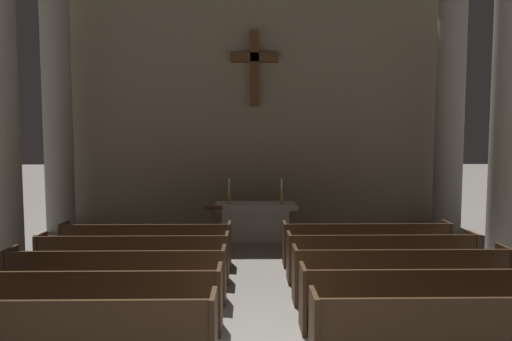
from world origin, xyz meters
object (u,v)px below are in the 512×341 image
column_right_second (511,98)px  lectern (214,230)px  pew_left_row_3 (117,276)px  pew_right_row_5 (366,244)px  column_right_third (450,107)px  candlestick_left (229,195)px  pew_right_row_1 (462,331)px  pew_right_row_3 (400,275)px  pew_left_row_4 (134,258)px  pew_right_row_4 (381,257)px  pew_left_row_1 (63,334)px  pew_left_row_2 (95,300)px  column_left_third (57,106)px  pew_left_row_5 (147,244)px  altar (255,221)px  pew_right_row_2 (426,298)px  candlestick_right (282,195)px

column_right_second → lectern: column_right_second is taller
pew_left_row_3 → pew_right_row_5: (4.73, 2.17, 0.00)m
column_right_third → candlestick_left: (-6.06, -0.42, -2.38)m
column_right_second → lectern: 7.18m
pew_right_row_1 → column_right_second: bearing=55.0°
pew_right_row_5 → pew_right_row_3: bearing=-90.0°
pew_left_row_4 → pew_right_row_4: size_ratio=1.00×
pew_right_row_1 → pew_right_row_4: (0.00, 3.25, 0.00)m
pew_left_row_1 → column_right_third: bearing=42.7°
pew_left_row_2 → lectern: (1.34, 4.41, 0.07)m
pew_right_row_4 → candlestick_left: bearing=131.7°
column_right_third → column_left_third: bearing=180.0°
pew_left_row_5 → lectern: size_ratio=3.12×
pew_right_row_1 → column_right_third: (2.99, 7.11, 3.13)m
pew_right_row_1 → pew_right_row_5: size_ratio=1.00×
pew_left_row_5 → altar: size_ratio=1.63×
pew_right_row_2 → pew_right_row_3: size_ratio=1.00×
pew_left_row_1 → column_right_third: size_ratio=0.49×
pew_left_row_3 → pew_left_row_4: size_ratio=1.00×
column_right_second → candlestick_left: column_right_second is taller
pew_right_row_3 → column_right_second: column_right_second is taller
column_left_third → pew_left_row_2: bearing=-63.6°
pew_left_row_5 → lectern: (1.34, 1.16, 0.07)m
altar → candlestick_left: 0.98m
pew_right_row_3 → column_left_third: (-7.72, 4.94, 3.13)m
candlestick_left → column_left_third: bearing=174.8°
pew_right_row_4 → pew_right_row_5: size_ratio=1.00×
pew_left_row_5 → pew_right_row_3: same height
pew_left_row_4 → pew_left_row_5: size_ratio=1.00×
altar → pew_right_row_5: bearing=-44.9°
pew_left_row_2 → pew_left_row_5: (0.00, 3.25, 0.00)m
pew_left_row_2 → column_right_second: (7.72, 3.20, 3.13)m
column_left_third → pew_right_row_3: bearing=-32.6°
pew_left_row_2 → pew_right_row_4: 5.20m
pew_left_row_1 → candlestick_left: (1.66, 6.69, 0.75)m
pew_left_row_4 → lectern: size_ratio=3.12×
pew_right_row_1 → column_left_third: 10.95m
pew_left_row_3 → pew_left_row_4: (0.00, 1.08, 0.00)m
pew_left_row_3 → pew_right_row_3: same height
pew_right_row_1 → pew_right_row_5: same height
pew_left_row_1 → pew_left_row_2: bearing=90.0°
pew_left_row_3 → pew_right_row_4: 4.85m
candlestick_right → column_right_second: bearing=-27.3°
pew_right_row_3 → column_right_third: bearing=58.8°
pew_left_row_5 → column_right_third: column_right_third is taller
pew_left_row_1 → column_left_third: column_left_third is taller
column_right_second → column_right_third: (0.00, 2.83, 0.00)m
column_right_third → lectern: (-6.38, -1.62, -3.06)m
lectern → altar: bearing=49.5°
pew_left_row_4 → altar: (2.36, 3.44, 0.06)m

